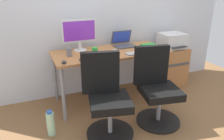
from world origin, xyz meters
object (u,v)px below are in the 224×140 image
printer (172,41)px  coffee_mug (95,51)px  side_cabinet (169,66)px  desktop_monitor (79,33)px  office_chair_right (157,89)px  water_bottle_on_floor (51,123)px  office_chair_left (107,99)px  open_laptop (124,42)px

printer → coffee_mug: bearing=-172.2°
side_cabinet → printer: printer is taller
side_cabinet → desktop_monitor: desktop_monitor is taller
office_chair_right → water_bottle_on_floor: 1.30m
water_bottle_on_floor → desktop_monitor: 1.25m
side_cabinet → printer: (0.00, -0.00, 0.44)m
desktop_monitor → office_chair_left: bearing=-87.6°
open_laptop → coffee_mug: size_ratio=3.37×
office_chair_left → open_laptop: bearing=55.2°
office_chair_left → water_bottle_on_floor: bearing=162.7°
open_laptop → coffee_mug: open_laptop is taller
office_chair_right → coffee_mug: (-0.56, 0.66, 0.37)m
printer → water_bottle_on_floor: size_ratio=1.29×
office_chair_right → printer: size_ratio=2.35×
open_laptop → coffee_mug: (-0.53, -0.24, -0.01)m
coffee_mug → office_chair_right: bearing=-49.9°
office_chair_right → water_bottle_on_floor: bearing=171.5°
office_chair_right → desktop_monitor: bearing=127.1°
open_laptop → desktop_monitor: bearing=179.1°
side_cabinet → desktop_monitor: 1.65m
office_chair_left → desktop_monitor: (-0.04, 0.91, 0.57)m
water_bottle_on_floor → coffee_mug: coffee_mug is taller
side_cabinet → office_chair_left: bearing=-149.9°
office_chair_right → water_bottle_on_floor: (-1.26, 0.19, -0.28)m
printer → water_bottle_on_floor: printer is taller
office_chair_right → office_chair_left: bearing=-179.9°
desktop_monitor → printer: bearing=-2.5°
coffee_mug → water_bottle_on_floor: bearing=-146.0°
office_chair_left → printer: office_chair_left is taller
office_chair_right → side_cabinet: office_chair_right is taller
office_chair_left → desktop_monitor: bearing=92.4°
side_cabinet → open_laptop: (-0.84, 0.05, 0.48)m
office_chair_left → open_laptop: (0.63, 0.90, 0.38)m
printer → open_laptop: open_laptop is taller
printer → open_laptop: size_ratio=1.29×
water_bottle_on_floor → printer: bearing=17.6°
office_chair_left → side_cabinet: office_chair_left is taller
side_cabinet → coffee_mug: bearing=-172.2°
office_chair_left → water_bottle_on_floor: size_ratio=3.03×
office_chair_left → office_chair_right: bearing=0.1°
printer → desktop_monitor: desktop_monitor is taller
water_bottle_on_floor → side_cabinet: bearing=17.7°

